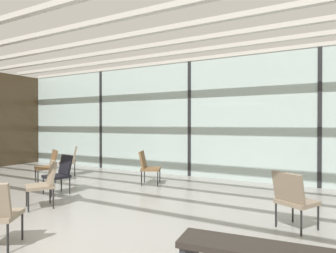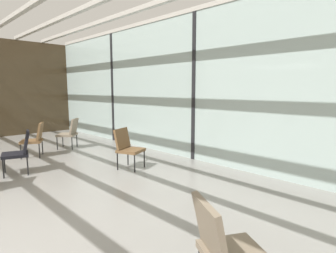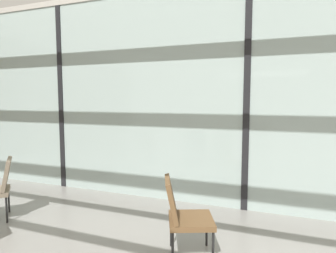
{
  "view_description": "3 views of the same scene",
  "coord_description": "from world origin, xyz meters",
  "px_view_note": "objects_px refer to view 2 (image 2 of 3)",
  "views": [
    {
      "loc": [
        3.48,
        -2.76,
        1.58
      ],
      "look_at": [
        0.42,
        2.99,
        1.52
      ],
      "focal_mm": 30.33,
      "sensor_mm": 36.0,
      "label": 1
    },
    {
      "loc": [
        4.26,
        0.14,
        1.71
      ],
      "look_at": [
        -1.31,
        5.58,
        0.64
      ],
      "focal_mm": 29.15,
      "sensor_mm": 36.0,
      "label": 2
    },
    {
      "loc": [
        0.46,
        0.61,
        1.73
      ],
      "look_at": [
        -1.62,
        6.07,
        1.18
      ],
      "focal_mm": 31.1,
      "sensor_mm": 36.0,
      "label": 3
    }
  ],
  "objects_px": {
    "lounge_chair_2": "(127,146)",
    "lounge_chair_3": "(35,137)",
    "lounge_chair_5": "(224,245)",
    "lounge_chair_6": "(70,132)",
    "parked_airplane": "(257,75)",
    "lounge_chair_7": "(20,150)"
  },
  "relations": [
    {
      "from": "lounge_chair_3",
      "to": "lounge_chair_7",
      "type": "distance_m",
      "value": 1.46
    },
    {
      "from": "lounge_chair_2",
      "to": "lounge_chair_7",
      "type": "relative_size",
      "value": 1.0
    },
    {
      "from": "parked_airplane",
      "to": "lounge_chair_6",
      "type": "xyz_separation_m",
      "value": [
        -2.2,
        -6.72,
        -1.75
      ]
    },
    {
      "from": "lounge_chair_3",
      "to": "lounge_chair_7",
      "type": "xyz_separation_m",
      "value": [
        1.27,
        -0.72,
        0.0
      ]
    },
    {
      "from": "lounge_chair_7",
      "to": "lounge_chair_6",
      "type": "bearing_deg",
      "value": 148.22
    },
    {
      "from": "lounge_chair_3",
      "to": "lounge_chair_7",
      "type": "bearing_deg",
      "value": -0.36
    },
    {
      "from": "parked_airplane",
      "to": "lounge_chair_6",
      "type": "bearing_deg",
      "value": -108.1
    },
    {
      "from": "lounge_chair_3",
      "to": "lounge_chair_2",
      "type": "bearing_deg",
      "value": 52.38
    },
    {
      "from": "lounge_chair_6",
      "to": "lounge_chair_7",
      "type": "xyz_separation_m",
      "value": [
        1.59,
        -1.78,
        0.0
      ]
    },
    {
      "from": "lounge_chair_2",
      "to": "lounge_chair_6",
      "type": "distance_m",
      "value": 2.81
    },
    {
      "from": "lounge_chair_3",
      "to": "lounge_chair_5",
      "type": "height_order",
      "value": "same"
    },
    {
      "from": "lounge_chair_2",
      "to": "lounge_chair_3",
      "type": "distance_m",
      "value": 2.7
    },
    {
      "from": "parked_airplane",
      "to": "lounge_chair_3",
      "type": "bearing_deg",
      "value": -103.55
    },
    {
      "from": "lounge_chair_2",
      "to": "lounge_chair_3",
      "type": "bearing_deg",
      "value": 90.85
    },
    {
      "from": "lounge_chair_5",
      "to": "lounge_chair_7",
      "type": "bearing_deg",
      "value": 31.06
    },
    {
      "from": "lounge_chair_3",
      "to": "lounge_chair_5",
      "type": "xyz_separation_m",
      "value": [
        6.12,
        -0.63,
        0.0
      ]
    },
    {
      "from": "lounge_chair_5",
      "to": "lounge_chair_6",
      "type": "distance_m",
      "value": 6.66
    },
    {
      "from": "lounge_chair_6",
      "to": "lounge_chair_7",
      "type": "height_order",
      "value": "same"
    },
    {
      "from": "parked_airplane",
      "to": "lounge_chair_2",
      "type": "distance_m",
      "value": 6.97
    },
    {
      "from": "lounge_chair_2",
      "to": "lounge_chair_6",
      "type": "relative_size",
      "value": 1.0
    },
    {
      "from": "parked_airplane",
      "to": "lounge_chair_2",
      "type": "xyz_separation_m",
      "value": [
        0.61,
        -6.72,
        -1.75
      ]
    },
    {
      "from": "lounge_chair_2",
      "to": "lounge_chair_7",
      "type": "bearing_deg",
      "value": 123.33
    }
  ]
}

